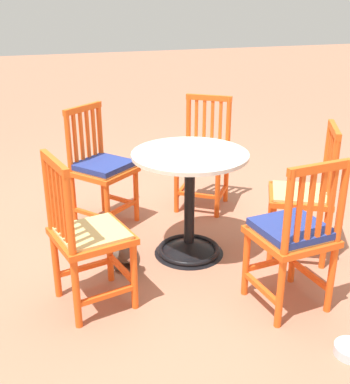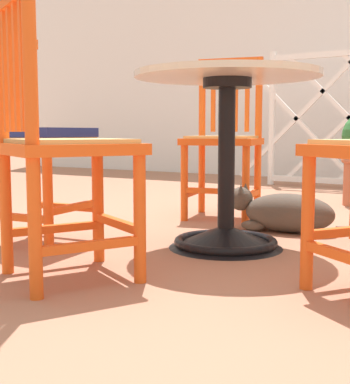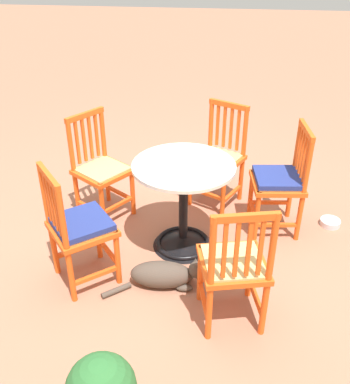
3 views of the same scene
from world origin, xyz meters
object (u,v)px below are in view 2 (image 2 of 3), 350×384
at_px(cafe_table, 226,181).
at_px(orange_chair_tucked_in, 224,141).
at_px(orange_chair_near_fence, 61,148).
at_px(tabby_cat, 282,212).
at_px(orange_chair_facing_out, 36,141).

xyz_separation_m(cafe_table, orange_chair_tucked_in, (-0.39, 0.74, 0.15)).
xyz_separation_m(orange_chair_near_fence, tabby_cat, (0.30, 1.20, -0.34)).
relative_size(cafe_table, tabby_cat, 1.06).
bearing_deg(tabby_cat, orange_chair_tucked_in, 149.97).
distance_m(orange_chair_facing_out, orange_chair_near_fence, 0.63).
bearing_deg(cafe_table, tabby_cat, 82.18).
bearing_deg(tabby_cat, orange_chair_near_fence, -104.22).
height_order(orange_chair_near_fence, tabby_cat, orange_chair_near_fence).
height_order(cafe_table, orange_chair_tucked_in, orange_chair_tucked_in).
height_order(cafe_table, orange_chair_near_fence, orange_chair_near_fence).
xyz_separation_m(cafe_table, orange_chair_near_fence, (-0.24, -0.72, 0.15)).
bearing_deg(cafe_table, orange_chair_tucked_in, 117.67).
xyz_separation_m(orange_chair_tucked_in, orange_chair_near_fence, (0.15, -1.46, 0.00)).
bearing_deg(orange_chair_near_fence, tabby_cat, 75.78).
relative_size(orange_chair_tucked_in, orange_chair_facing_out, 1.00).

